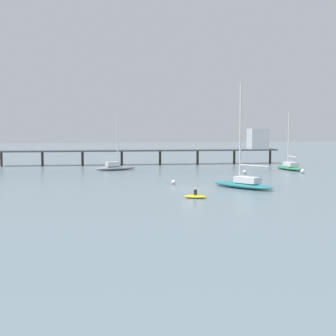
{
  "coord_description": "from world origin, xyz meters",
  "views": [
    {
      "loc": [
        -15.63,
        -59.65,
        7.68
      ],
      "look_at": [
        0.0,
        14.83,
        1.5
      ],
      "focal_mm": 52.73,
      "sensor_mm": 36.0,
      "label": 1
    }
  ],
  "objects_px": {
    "mooring_buoy_mid": "(303,171)",
    "mooring_buoy_far": "(245,172)",
    "pier": "(197,145)",
    "sailboat_gray": "(115,167)",
    "sailboat_green": "(289,166)",
    "dinghy_yellow": "(195,196)",
    "mooring_buoy_inner": "(174,182)",
    "sailboat_teal": "(244,182)"
  },
  "relations": [
    {
      "from": "pier",
      "to": "sailboat_green",
      "type": "distance_m",
      "value": 21.8
    },
    {
      "from": "pier",
      "to": "sailboat_green",
      "type": "bearing_deg",
      "value": -53.18
    },
    {
      "from": "sailboat_gray",
      "to": "mooring_buoy_far",
      "type": "height_order",
      "value": "sailboat_gray"
    },
    {
      "from": "sailboat_gray",
      "to": "mooring_buoy_inner",
      "type": "relative_size",
      "value": 16.23
    },
    {
      "from": "mooring_buoy_inner",
      "to": "dinghy_yellow",
      "type": "bearing_deg",
      "value": -92.29
    },
    {
      "from": "mooring_buoy_mid",
      "to": "mooring_buoy_far",
      "type": "bearing_deg",
      "value": 171.79
    },
    {
      "from": "sailboat_gray",
      "to": "mooring_buoy_far",
      "type": "relative_size",
      "value": 15.11
    },
    {
      "from": "pier",
      "to": "sailboat_gray",
      "type": "relative_size",
      "value": 5.91
    },
    {
      "from": "pier",
      "to": "sailboat_green",
      "type": "height_order",
      "value": "sailboat_green"
    },
    {
      "from": "sailboat_teal",
      "to": "sailboat_gray",
      "type": "relative_size",
      "value": 1.34
    },
    {
      "from": "mooring_buoy_far",
      "to": "mooring_buoy_mid",
      "type": "xyz_separation_m",
      "value": [
        9.85,
        -1.42,
        0.05
      ]
    },
    {
      "from": "sailboat_green",
      "to": "mooring_buoy_far",
      "type": "height_order",
      "value": "sailboat_green"
    },
    {
      "from": "mooring_buoy_far",
      "to": "pier",
      "type": "bearing_deg",
      "value": 94.76
    },
    {
      "from": "sailboat_teal",
      "to": "mooring_buoy_far",
      "type": "relative_size",
      "value": 20.18
    },
    {
      "from": "pier",
      "to": "sailboat_green",
      "type": "xyz_separation_m",
      "value": [
        12.9,
        -17.24,
        -3.4
      ]
    },
    {
      "from": "pier",
      "to": "sailboat_gray",
      "type": "distance_m",
      "value": 22.36
    },
    {
      "from": "sailboat_teal",
      "to": "mooring_buoy_inner",
      "type": "height_order",
      "value": "sailboat_teal"
    },
    {
      "from": "pier",
      "to": "mooring_buoy_mid",
      "type": "distance_m",
      "value": 27.53
    },
    {
      "from": "pier",
      "to": "mooring_buoy_mid",
      "type": "height_order",
      "value": "pier"
    },
    {
      "from": "pier",
      "to": "sailboat_teal",
      "type": "bearing_deg",
      "value": -97.29
    },
    {
      "from": "dinghy_yellow",
      "to": "sailboat_green",
      "type": "bearing_deg",
      "value": 50.4
    },
    {
      "from": "sailboat_green",
      "to": "mooring_buoy_mid",
      "type": "distance_m",
      "value": 7.46
    },
    {
      "from": "pier",
      "to": "mooring_buoy_inner",
      "type": "relative_size",
      "value": 95.96
    },
    {
      "from": "mooring_buoy_inner",
      "to": "sailboat_green",
      "type": "bearing_deg",
      "value": 35.65
    },
    {
      "from": "mooring_buoy_mid",
      "to": "dinghy_yellow",
      "type": "bearing_deg",
      "value": -135.78
    },
    {
      "from": "mooring_buoy_far",
      "to": "mooring_buoy_mid",
      "type": "distance_m",
      "value": 9.95
    },
    {
      "from": "mooring_buoy_inner",
      "to": "sailboat_teal",
      "type": "bearing_deg",
      "value": -38.6
    },
    {
      "from": "sailboat_green",
      "to": "mooring_buoy_far",
      "type": "distance_m",
      "value": 12.49
    },
    {
      "from": "sailboat_green",
      "to": "dinghy_yellow",
      "type": "relative_size",
      "value": 3.88
    },
    {
      "from": "sailboat_teal",
      "to": "mooring_buoy_far",
      "type": "height_order",
      "value": "sailboat_teal"
    },
    {
      "from": "sailboat_teal",
      "to": "sailboat_green",
      "type": "bearing_deg",
      "value": 53.68
    },
    {
      "from": "sailboat_teal",
      "to": "sailboat_green",
      "type": "distance_m",
      "value": 30.89
    },
    {
      "from": "pier",
      "to": "dinghy_yellow",
      "type": "height_order",
      "value": "pier"
    },
    {
      "from": "sailboat_gray",
      "to": "mooring_buoy_inner",
      "type": "bearing_deg",
      "value": -77.05
    },
    {
      "from": "pier",
      "to": "mooring_buoy_far",
      "type": "distance_m",
      "value": 23.56
    },
    {
      "from": "sailboat_gray",
      "to": "mooring_buoy_mid",
      "type": "height_order",
      "value": "sailboat_gray"
    },
    {
      "from": "mooring_buoy_inner",
      "to": "mooring_buoy_far",
      "type": "relative_size",
      "value": 0.93
    },
    {
      "from": "sailboat_green",
      "to": "dinghy_yellow",
      "type": "bearing_deg",
      "value": -129.6
    },
    {
      "from": "sailboat_teal",
      "to": "pier",
      "type": "bearing_deg",
      "value": 82.71
    },
    {
      "from": "pier",
      "to": "mooring_buoy_mid",
      "type": "bearing_deg",
      "value": -64.42
    },
    {
      "from": "sailboat_teal",
      "to": "sailboat_gray",
      "type": "bearing_deg",
      "value": 113.69
    },
    {
      "from": "mooring_buoy_far",
      "to": "mooring_buoy_mid",
      "type": "bearing_deg",
      "value": -8.21
    }
  ]
}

